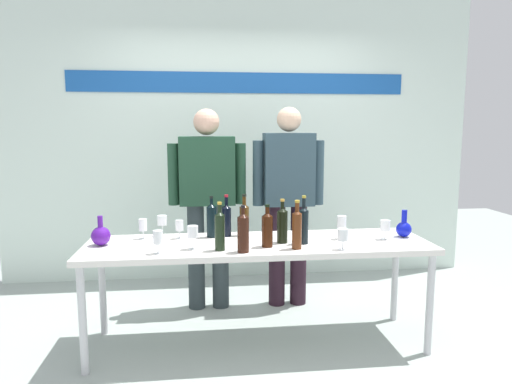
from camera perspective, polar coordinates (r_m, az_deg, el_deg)
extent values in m
plane|color=#9BA6A0|center=(3.47, 0.30, -18.25)|extent=(10.00, 10.00, 0.00)
cube|color=silver|center=(4.70, -2.03, 7.59)|extent=(4.74, 0.10, 3.00)
cube|color=#1B54A5|center=(4.66, -2.00, 13.41)|extent=(3.32, 0.01, 0.20)
cube|color=white|center=(3.21, 0.31, -6.61)|extent=(2.38, 0.67, 0.04)
cylinder|color=silver|center=(3.14, -20.73, -14.71)|extent=(0.05, 0.05, 0.70)
cylinder|color=silver|center=(3.39, 20.77, -12.94)|extent=(0.05, 0.05, 0.70)
cylinder|color=silver|center=(3.65, -18.52, -11.31)|extent=(0.05, 0.05, 0.70)
cylinder|color=silver|center=(3.88, 16.86, -10.10)|extent=(0.05, 0.05, 0.70)
sphere|color=#4D1691|center=(3.28, -18.70, -5.20)|extent=(0.13, 0.13, 0.13)
cylinder|color=#4D1691|center=(3.26, -18.78, -3.54)|extent=(0.03, 0.03, 0.08)
sphere|color=#0C16BA|center=(3.52, 17.87, -4.44)|extent=(0.11, 0.11, 0.11)
cylinder|color=#0C16BA|center=(3.50, 17.93, -2.93)|extent=(0.04, 0.04, 0.10)
cylinder|color=#2B3639|center=(3.96, -7.43, -7.96)|extent=(0.14, 0.14, 0.90)
cylinder|color=#2B3639|center=(3.96, -4.44, -7.91)|extent=(0.14, 0.14, 0.90)
cube|color=#20452F|center=(3.82, -6.09, 2.66)|extent=(0.45, 0.22, 0.56)
cylinder|color=#20452F|center=(3.83, -10.23, 2.17)|extent=(0.09, 0.09, 0.51)
cylinder|color=#20452F|center=(3.84, -1.94, 2.30)|extent=(0.09, 0.09, 0.51)
sphere|color=#D8A98E|center=(3.81, -6.18, 8.65)|extent=(0.21, 0.21, 0.21)
cylinder|color=black|center=(4.01, 2.62, -7.84)|extent=(0.14, 0.14, 0.88)
cylinder|color=black|center=(4.04, 5.28, -7.73)|extent=(0.14, 0.14, 0.88)
cube|color=#304853|center=(3.89, 4.06, 2.83)|extent=(0.42, 0.22, 0.61)
cylinder|color=#304853|center=(3.85, 0.25, 2.34)|extent=(0.09, 0.09, 0.55)
cylinder|color=#304853|center=(3.95, 7.77, 2.41)|extent=(0.09, 0.09, 0.55)
sphere|color=beige|center=(3.87, 4.12, 8.98)|extent=(0.21, 0.21, 0.21)
cylinder|color=#311305|center=(3.07, 1.40, -4.92)|extent=(0.07, 0.07, 0.21)
cone|color=#311305|center=(3.05, 1.41, -2.77)|extent=(0.07, 0.07, 0.03)
cylinder|color=#311305|center=(3.04, 1.41, -2.43)|extent=(0.03, 0.03, 0.06)
cylinder|color=black|center=(3.04, 1.41, -1.71)|extent=(0.03, 0.03, 0.02)
cylinder|color=black|center=(2.99, -4.51, -5.06)|extent=(0.07, 0.07, 0.23)
cone|color=black|center=(2.96, -4.54, -2.64)|extent=(0.07, 0.07, 0.03)
cylinder|color=black|center=(2.96, -4.55, -2.21)|extent=(0.02, 0.02, 0.07)
cylinder|color=gold|center=(2.95, -4.56, -1.40)|extent=(0.03, 0.03, 0.02)
cylinder|color=black|center=(2.94, -1.60, -5.32)|extent=(0.07, 0.07, 0.23)
cone|color=black|center=(2.91, -1.61, -2.89)|extent=(0.07, 0.07, 0.03)
cylinder|color=black|center=(2.91, -1.62, -2.56)|extent=(0.02, 0.02, 0.06)
cylinder|color=black|center=(2.90, -1.62, -1.82)|extent=(0.03, 0.03, 0.02)
cylinder|color=#422A0D|center=(3.39, -1.47, -3.64)|extent=(0.07, 0.07, 0.21)
cone|color=#422A0D|center=(3.37, -1.47, -1.67)|extent=(0.07, 0.07, 0.03)
cylinder|color=#422A0D|center=(3.36, -1.47, -1.21)|extent=(0.03, 0.03, 0.08)
cylinder|color=black|center=(3.36, -1.48, -0.42)|extent=(0.03, 0.03, 0.02)
cylinder|color=black|center=(3.35, -5.52, -3.74)|extent=(0.07, 0.07, 0.22)
cone|color=black|center=(3.33, -5.55, -1.65)|extent=(0.07, 0.07, 0.03)
cylinder|color=black|center=(3.32, -5.56, -1.32)|extent=(0.02, 0.02, 0.06)
cylinder|color=black|center=(3.32, -5.57, -0.64)|extent=(0.03, 0.03, 0.02)
cylinder|color=black|center=(3.18, 3.28, -4.37)|extent=(0.07, 0.07, 0.22)
cone|color=black|center=(3.16, 3.30, -2.18)|extent=(0.07, 0.07, 0.03)
cylinder|color=black|center=(3.15, 3.30, -1.79)|extent=(0.03, 0.03, 0.07)
cylinder|color=gold|center=(3.15, 3.31, -1.02)|extent=(0.03, 0.03, 0.02)
cylinder|color=black|center=(3.17, 5.93, -4.36)|extent=(0.06, 0.06, 0.23)
cone|color=black|center=(3.14, 5.97, -2.10)|extent=(0.06, 0.06, 0.03)
cylinder|color=black|center=(3.14, 5.98, -1.52)|extent=(0.02, 0.02, 0.09)
cylinder|color=gold|center=(3.13, 5.99, -0.59)|extent=(0.03, 0.03, 0.02)
cylinder|color=black|center=(3.37, -3.68, -3.75)|extent=(0.07, 0.07, 0.21)
cone|color=black|center=(3.35, -3.70, -1.80)|extent=(0.07, 0.07, 0.03)
cylinder|color=black|center=(3.35, -3.71, -1.31)|extent=(0.02, 0.02, 0.08)
cylinder|color=#AC1825|center=(3.34, -3.71, -0.48)|extent=(0.03, 0.03, 0.02)
cylinder|color=#532710|center=(3.03, 5.09, -4.88)|extent=(0.06, 0.06, 0.23)
cone|color=#532710|center=(3.00, 5.12, -2.49)|extent=(0.06, 0.06, 0.03)
cylinder|color=#532710|center=(3.00, 5.13, -2.01)|extent=(0.03, 0.03, 0.07)
cylinder|color=gold|center=(2.99, 5.14, -1.17)|extent=(0.03, 0.03, 0.02)
cylinder|color=white|center=(3.36, -9.45, -5.69)|extent=(0.06, 0.06, 0.00)
cylinder|color=white|center=(3.36, -9.46, -5.20)|extent=(0.01, 0.01, 0.06)
cylinder|color=white|center=(3.34, -9.49, -4.10)|extent=(0.06, 0.06, 0.08)
cylinder|color=white|center=(3.40, -13.81, -5.65)|extent=(0.06, 0.06, 0.00)
cylinder|color=white|center=(3.40, -13.82, -5.15)|extent=(0.01, 0.01, 0.06)
cylinder|color=white|center=(3.38, -13.86, -3.97)|extent=(0.06, 0.06, 0.08)
cylinder|color=white|center=(3.46, -11.51, -5.35)|extent=(0.06, 0.06, 0.00)
cylinder|color=white|center=(3.45, -11.53, -4.68)|extent=(0.01, 0.01, 0.08)
cylinder|color=white|center=(3.43, -11.57, -3.45)|extent=(0.07, 0.07, 0.07)
cylinder|color=white|center=(3.06, -7.82, -7.01)|extent=(0.06, 0.06, 0.00)
cylinder|color=white|center=(3.05, -7.84, -6.29)|extent=(0.01, 0.01, 0.08)
cylinder|color=white|center=(3.03, -7.86, -4.88)|extent=(0.07, 0.07, 0.08)
cylinder|color=white|center=(2.99, -12.04, -7.47)|extent=(0.05, 0.05, 0.00)
cylinder|color=white|center=(2.99, -12.06, -6.87)|extent=(0.01, 0.01, 0.06)
cylinder|color=white|center=(2.97, -12.10, -5.50)|extent=(0.06, 0.06, 0.09)
cylinder|color=white|center=(3.42, 15.68, -5.66)|extent=(0.06, 0.06, 0.00)
cylinder|color=white|center=(3.41, 15.70, -5.13)|extent=(0.01, 0.01, 0.06)
cylinder|color=white|center=(3.39, 15.75, -4.00)|extent=(0.07, 0.07, 0.07)
cylinder|color=white|center=(3.08, 10.68, -7.01)|extent=(0.06, 0.06, 0.00)
cylinder|color=white|center=(3.07, 10.70, -6.46)|extent=(0.01, 0.01, 0.06)
cylinder|color=white|center=(3.05, 10.73, -5.23)|extent=(0.07, 0.07, 0.08)
cylinder|color=white|center=(3.36, 10.54, -5.70)|extent=(0.06, 0.06, 0.00)
cylinder|color=white|center=(3.35, 10.56, -5.04)|extent=(0.01, 0.01, 0.08)
cylinder|color=white|center=(3.34, 10.60, -3.66)|extent=(0.07, 0.07, 0.09)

